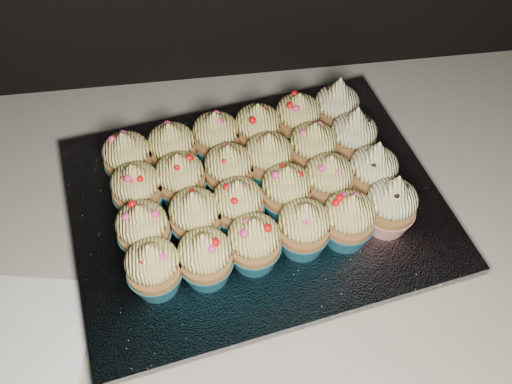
% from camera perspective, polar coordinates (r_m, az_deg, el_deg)
% --- Properties ---
extents(cabinet, '(2.40, 0.60, 0.86)m').
position_cam_1_polar(cabinet, '(1.17, 0.70, -16.34)').
color(cabinet, black).
rests_on(cabinet, ground).
extents(worktop, '(2.44, 0.64, 0.04)m').
position_cam_1_polar(worktop, '(0.78, 1.01, -3.68)').
color(worktop, beige).
rests_on(worktop, cabinet).
extents(napkin, '(0.19, 0.19, 0.00)m').
position_cam_1_polar(napkin, '(0.73, -22.41, -13.37)').
color(napkin, white).
rests_on(napkin, worktop).
extents(baking_tray, '(0.48, 0.40, 0.02)m').
position_cam_1_polar(baking_tray, '(0.76, -0.00, -1.84)').
color(baking_tray, black).
rests_on(baking_tray, worktop).
extents(foil_lining, '(0.52, 0.44, 0.01)m').
position_cam_1_polar(foil_lining, '(0.74, -0.00, -1.06)').
color(foil_lining, silver).
rests_on(foil_lining, baking_tray).
extents(cupcake_0, '(0.06, 0.06, 0.08)m').
position_cam_1_polar(cupcake_0, '(0.65, -10.19, -7.49)').
color(cupcake_0, '#1A657C').
rests_on(cupcake_0, foil_lining).
extents(cupcake_1, '(0.06, 0.06, 0.08)m').
position_cam_1_polar(cupcake_1, '(0.65, -5.08, -6.57)').
color(cupcake_1, '#1A657C').
rests_on(cupcake_1, foil_lining).
extents(cupcake_2, '(0.06, 0.06, 0.08)m').
position_cam_1_polar(cupcake_2, '(0.65, -0.18, -5.11)').
color(cupcake_2, '#1A657C').
rests_on(cupcake_2, foil_lining).
extents(cupcake_3, '(0.06, 0.06, 0.08)m').
position_cam_1_polar(cupcake_3, '(0.67, 4.78, -3.61)').
color(cupcake_3, '#1A657C').
rests_on(cupcake_3, foil_lining).
extents(cupcake_4, '(0.06, 0.06, 0.08)m').
position_cam_1_polar(cupcake_4, '(0.68, 9.22, -2.75)').
color(cupcake_4, '#1A657C').
rests_on(cupcake_4, foil_lining).
extents(cupcake_5, '(0.06, 0.06, 0.10)m').
position_cam_1_polar(cupcake_5, '(0.70, 13.33, -1.31)').
color(cupcake_5, red).
rests_on(cupcake_5, foil_lining).
extents(cupcake_6, '(0.06, 0.06, 0.08)m').
position_cam_1_polar(cupcake_6, '(0.68, -11.19, -3.74)').
color(cupcake_6, '#1A657C').
rests_on(cupcake_6, foil_lining).
extents(cupcake_7, '(0.06, 0.06, 0.08)m').
position_cam_1_polar(cupcake_7, '(0.68, -6.07, -2.48)').
color(cupcake_7, '#1A657C').
rests_on(cupcake_7, foil_lining).
extents(cupcake_8, '(0.06, 0.06, 0.08)m').
position_cam_1_polar(cupcake_8, '(0.68, -1.79, -1.36)').
color(cupcake_8, '#1A657C').
rests_on(cupcake_8, foil_lining).
extents(cupcake_9, '(0.06, 0.06, 0.08)m').
position_cam_1_polar(cupcake_9, '(0.70, 3.04, 0.06)').
color(cupcake_9, '#1A657C').
rests_on(cupcake_9, foil_lining).
extents(cupcake_10, '(0.06, 0.06, 0.08)m').
position_cam_1_polar(cupcake_10, '(0.71, 7.22, 1.13)').
color(cupcake_10, '#1A657C').
rests_on(cupcake_10, foil_lining).
extents(cupcake_11, '(0.06, 0.06, 0.10)m').
position_cam_1_polar(cupcake_11, '(0.73, 11.59, 1.98)').
color(cupcake_11, red).
rests_on(cupcake_11, foil_lining).
extents(cupcake_12, '(0.06, 0.06, 0.08)m').
position_cam_1_polar(cupcake_12, '(0.71, -11.80, 0.22)').
color(cupcake_12, '#1A657C').
rests_on(cupcake_12, foil_lining).
extents(cupcake_13, '(0.06, 0.06, 0.08)m').
position_cam_1_polar(cupcake_13, '(0.72, -7.55, 1.28)').
color(cupcake_13, '#1A657C').
rests_on(cupcake_13, foil_lining).
extents(cupcake_14, '(0.06, 0.06, 0.08)m').
position_cam_1_polar(cupcake_14, '(0.72, -2.71, 2.16)').
color(cupcake_14, '#1A657C').
rests_on(cupcake_14, foil_lining).
extents(cupcake_15, '(0.06, 0.06, 0.08)m').
position_cam_1_polar(cupcake_15, '(0.73, 1.24, 3.32)').
color(cupcake_15, '#1A657C').
rests_on(cupcake_15, foil_lining).
extents(cupcake_16, '(0.06, 0.06, 0.08)m').
position_cam_1_polar(cupcake_16, '(0.75, 5.68, 4.34)').
color(cupcake_16, '#1A657C').
rests_on(cupcake_16, foil_lining).
extents(cupcake_17, '(0.06, 0.06, 0.10)m').
position_cam_1_polar(cupcake_17, '(0.77, 9.67, 5.39)').
color(cupcake_17, red).
rests_on(cupcake_17, foil_lining).
extents(cupcake_18, '(0.06, 0.06, 0.08)m').
position_cam_1_polar(cupcake_18, '(0.75, -12.70, 3.30)').
color(cupcake_18, '#1A657C').
rests_on(cupcake_18, foil_lining).
extents(cupcake_19, '(0.06, 0.06, 0.08)m').
position_cam_1_polar(cupcake_19, '(0.75, -8.37, 4.28)').
color(cupcake_19, '#1A657C').
rests_on(cupcake_19, foil_lining).
extents(cupcake_20, '(0.06, 0.06, 0.08)m').
position_cam_1_polar(cupcake_20, '(0.76, -4.01, 5.43)').
color(cupcake_20, '#1A657C').
rests_on(cupcake_20, foil_lining).
extents(cupcake_21, '(0.06, 0.06, 0.08)m').
position_cam_1_polar(cupcake_21, '(0.77, 0.18, 6.25)').
color(cupcake_21, '#1A657C').
rests_on(cupcake_21, foil_lining).
extents(cupcake_22, '(0.06, 0.06, 0.08)m').
position_cam_1_polar(cupcake_22, '(0.79, 4.20, 7.28)').
color(cupcake_22, '#1A657C').
rests_on(cupcake_22, foil_lining).
extents(cupcake_23, '(0.06, 0.06, 0.10)m').
position_cam_1_polar(cupcake_23, '(0.80, 8.04, 8.28)').
color(cupcake_23, red).
rests_on(cupcake_23, foil_lining).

